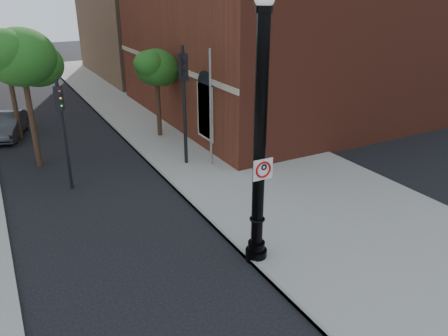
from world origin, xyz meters
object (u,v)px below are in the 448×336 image
traffic_signal_left (62,117)px  lamppost (260,150)px  no_parking_sign (263,169)px  traffic_signal_right (184,87)px  parked_car (8,125)px

traffic_signal_left → lamppost: bearing=-41.0°
lamppost → traffic_signal_left: lamppost is taller
no_parking_sign → traffic_signal_right: 7.96m
parked_car → traffic_signal_right: traffic_signal_right is taller
traffic_signal_left → no_parking_sign: bearing=-41.5°
traffic_signal_left → traffic_signal_right: bearing=23.5°
parked_car → traffic_signal_right: bearing=-33.0°
no_parking_sign → parked_car: bearing=110.4°
lamppost → traffic_signal_right: 7.76m
no_parking_sign → parked_car: 17.04m
parked_car → lamppost: bearing=-53.2°
lamppost → traffic_signal_left: size_ratio=1.70×
no_parking_sign → traffic_signal_left: bearing=117.6°
no_parking_sign → parked_car: size_ratio=0.15×
lamppost → traffic_signal_right: lamppost is taller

